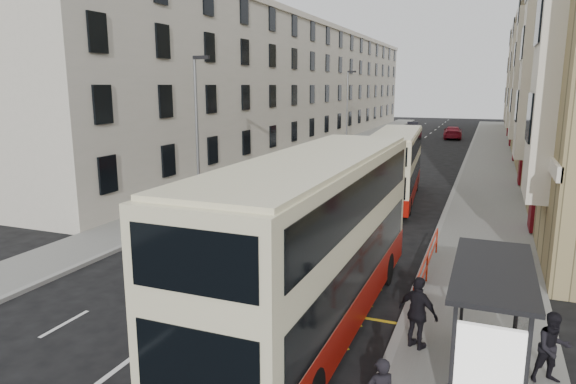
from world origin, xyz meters
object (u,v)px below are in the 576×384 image
at_px(bus_shelter, 499,308).
at_px(pedestrian_far, 418,313).
at_px(car_silver, 401,135).
at_px(street_lamp_far, 348,105).
at_px(car_red, 453,133).
at_px(white_van, 386,141).
at_px(street_lamp_near, 198,125).
at_px(double_decker_front, 315,242).
at_px(car_dark, 412,127).
at_px(pedestrian_mid, 553,348).
at_px(double_decker_rear, 395,166).

height_order(bus_shelter, pedestrian_far, bus_shelter).
bearing_deg(car_silver, street_lamp_far, -97.99).
distance_m(pedestrian_far, car_red, 56.14).
bearing_deg(white_van, car_red, 80.70).
bearing_deg(street_lamp_near, double_decker_front, -46.39).
height_order(street_lamp_near, car_silver, street_lamp_near).
relative_size(white_van, car_dark, 1.25).
relative_size(pedestrian_mid, car_dark, 0.38).
bearing_deg(white_van, double_decker_front, -65.84).
bearing_deg(car_red, double_decker_front, 86.26).
bearing_deg(white_van, double_decker_rear, -62.15).
bearing_deg(double_decker_rear, pedestrian_mid, -74.17).
bearing_deg(pedestrian_mid, car_silver, 80.19).
bearing_deg(double_decker_front, car_silver, 97.06).
height_order(street_lamp_far, double_decker_rear, street_lamp_far).
bearing_deg(street_lamp_far, car_red, 57.08).
bearing_deg(white_van, car_silver, 103.43).
distance_m(double_decker_front, car_red, 55.64).
xyz_separation_m(double_decker_front, pedestrian_mid, (5.87, -0.92, -1.50)).
bearing_deg(pedestrian_far, car_dark, -55.89).
bearing_deg(car_dark, car_silver, -95.64).
height_order(street_lamp_far, pedestrian_mid, street_lamp_far).
height_order(double_decker_front, double_decker_rear, double_decker_front).
distance_m(white_van, car_silver, 7.72).
bearing_deg(white_van, street_lamp_far, -133.06).
relative_size(street_lamp_near, pedestrian_mid, 4.83).
relative_size(street_lamp_near, double_decker_front, 0.66).
height_order(double_decker_rear, white_van, double_decker_rear).
bearing_deg(car_dark, street_lamp_near, -101.65).
distance_m(car_silver, car_dark, 13.38).
xyz_separation_m(street_lamp_near, car_silver, (4.08, 39.98, -3.92)).
bearing_deg(double_decker_rear, street_lamp_far, 106.92).
relative_size(double_decker_rear, pedestrian_mid, 6.29).
relative_size(pedestrian_mid, white_van, 0.30).
height_order(pedestrian_far, white_van, pedestrian_far).
height_order(street_lamp_near, double_decker_front, street_lamp_near).
distance_m(pedestrian_mid, pedestrian_far, 3.03).
bearing_deg(bus_shelter, double_decker_rear, 106.10).
xyz_separation_m(street_lamp_far, car_silver, (4.08, 9.98, -3.92)).
height_order(street_lamp_far, car_red, street_lamp_far).
height_order(street_lamp_near, car_red, street_lamp_near).
relative_size(double_decker_rear, white_van, 1.91).
bearing_deg(double_decker_rear, bus_shelter, -78.45).
xyz_separation_m(pedestrian_mid, car_red, (-6.14, 56.53, -0.20)).
relative_size(double_decker_front, pedestrian_mid, 7.37).
bearing_deg(double_decker_rear, car_red, 84.70).
bearing_deg(car_dark, double_decker_rear, -90.91).
height_order(bus_shelter, double_decker_rear, double_decker_rear).
distance_m(double_decker_front, pedestrian_mid, 6.13).
xyz_separation_m(double_decker_rear, car_red, (0.51, 38.62, -1.30)).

